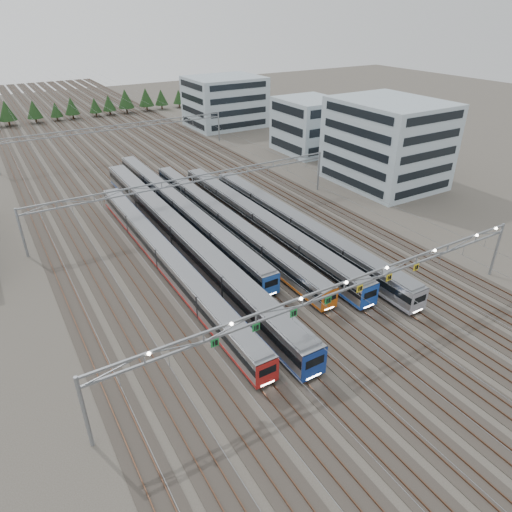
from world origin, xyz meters
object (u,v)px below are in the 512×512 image
gantry_mid (193,184)px  gantry_far (118,131)px  gantry_near (345,288)px  train_e (260,222)px  depot_bldg_mid (309,125)px  train_f (298,226)px  depot_bldg_north (225,102)px  train_d (225,220)px  train_c (180,208)px  train_a (165,258)px  train_b (180,235)px  depot_bldg_south (387,143)px

gantry_mid → gantry_far: same height
gantry_far → gantry_near: bearing=-90.0°
train_e → depot_bldg_mid: (36.74, 35.55, 4.54)m
gantry_near → gantry_far: bearing=90.0°
train_f → gantry_far: size_ratio=0.91×
gantry_far → depot_bldg_north: bearing=22.3°
gantry_near → train_d: bearing=86.0°
train_c → train_f: train_f is taller
train_a → train_b: train_b is taller
train_f → gantry_near: bearing=-115.2°
depot_bldg_south → train_d: bearing=-174.5°
train_c → gantry_near: (2.20, -41.27, 5.06)m
train_a → depot_bldg_mid: (54.74, 38.88, 4.65)m
train_f → depot_bldg_mid: 51.69m
train_d → gantry_mid: size_ratio=0.99×
train_b → train_e: 13.62m
gantry_mid → depot_bldg_north: bearing=57.8°
train_b → train_d: 9.25m
train_b → train_f: train_b is taller
gantry_near → gantry_mid: size_ratio=1.00×
depot_bldg_south → gantry_near: bearing=-139.5°
train_a → gantry_mid: size_ratio=0.98×
depot_bldg_south → depot_bldg_mid: depot_bldg_south is taller
train_c → train_d: train_c is taller
train_e → depot_bldg_south: (35.86, 7.75, 6.52)m
train_d → depot_bldg_mid: size_ratio=3.49×
train_d → depot_bldg_mid: (41.24, 31.67, 4.74)m
gantry_near → train_b: bearing=102.4°
train_c → gantry_near: 41.64m
train_d → train_e: bearing=-40.8°
depot_bldg_mid → train_d: bearing=-142.5°
train_d → depot_bldg_south: 41.10m
train_d → gantry_near: bearing=-94.0°
gantry_near → depot_bldg_north: 107.89m
train_c → depot_bldg_south: 45.61m
train_b → train_c: bearing=67.5°
train_f → depot_bldg_north: bearing=70.6°
train_b → gantry_far: gantry_far is taller
train_b → gantry_mid: (6.75, 9.71, 4.10)m
train_e → gantry_near: size_ratio=0.93×
train_d → gantry_far: size_ratio=0.99×
gantry_far → train_d: bearing=-87.6°
train_c → gantry_near: bearing=-86.9°
train_e → depot_bldg_north: depot_bldg_north is taller
train_c → train_e: 15.51m
train_a → train_b: size_ratio=0.80×
depot_bldg_mid → train_c: bearing=-153.4°
train_a → train_c: (9.00, 15.96, 0.01)m
gantry_mid → depot_bldg_mid: depot_bldg_mid is taller
gantry_far → depot_bldg_mid: size_ratio=3.52×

